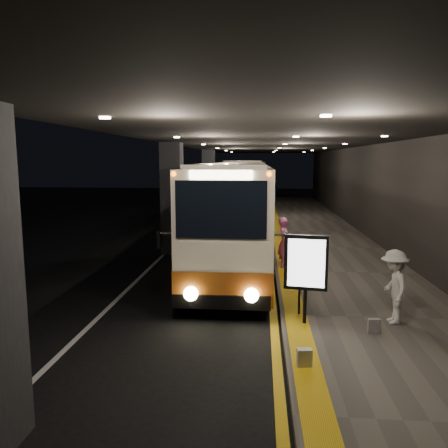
{
  "coord_description": "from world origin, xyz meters",
  "views": [
    {
      "loc": [
        2.02,
        -13.0,
        3.7
      ],
      "look_at": [
        0.85,
        0.63,
        1.7
      ],
      "focal_mm": 35.0,
      "sensor_mm": 36.0,
      "label": 1
    }
  ],
  "objects_px": {
    "info_sign": "(306,264)",
    "stanchion_post": "(299,292)",
    "coach_second": "(246,190)",
    "coach_third": "(249,181)",
    "bag_plain": "(304,358)",
    "bag_polka": "(374,326)",
    "passenger_boarding": "(284,242)",
    "coach_main": "(236,219)",
    "passenger_waiting_white": "(394,287)"
  },
  "relations": [
    {
      "from": "info_sign",
      "to": "stanchion_post",
      "type": "height_order",
      "value": "info_sign"
    },
    {
      "from": "coach_second",
      "to": "coach_third",
      "type": "bearing_deg",
      "value": 92.24
    },
    {
      "from": "bag_plain",
      "to": "stanchion_post",
      "type": "height_order",
      "value": "stanchion_post"
    },
    {
      "from": "bag_plain",
      "to": "bag_polka",
      "type": "bearing_deg",
      "value": 45.64
    },
    {
      "from": "bag_plain",
      "to": "info_sign",
      "type": "xyz_separation_m",
      "value": [
        0.2,
        2.05,
        1.17
      ]
    },
    {
      "from": "coach_second",
      "to": "coach_third",
      "type": "height_order",
      "value": "coach_second"
    },
    {
      "from": "coach_second",
      "to": "passenger_boarding",
      "type": "bearing_deg",
      "value": -81.9
    },
    {
      "from": "coach_main",
      "to": "coach_third",
      "type": "relative_size",
      "value": 1.03
    },
    {
      "from": "coach_main",
      "to": "bag_plain",
      "type": "xyz_separation_m",
      "value": [
        1.66,
        -7.8,
        -1.37
      ]
    },
    {
      "from": "bag_plain",
      "to": "stanchion_post",
      "type": "bearing_deg",
      "value": 87.25
    },
    {
      "from": "coach_second",
      "to": "passenger_boarding",
      "type": "relative_size",
      "value": 6.81
    },
    {
      "from": "coach_third",
      "to": "stanchion_post",
      "type": "xyz_separation_m",
      "value": [
        2.13,
        -33.14,
        -0.96
      ]
    },
    {
      "from": "passenger_boarding",
      "to": "stanchion_post",
      "type": "distance_m",
      "value": 4.58
    },
    {
      "from": "info_sign",
      "to": "passenger_boarding",
      "type": "bearing_deg",
      "value": 100.96
    },
    {
      "from": "info_sign",
      "to": "stanchion_post",
      "type": "xyz_separation_m",
      "value": [
        -0.07,
        0.57,
        -0.79
      ]
    },
    {
      "from": "passenger_boarding",
      "to": "stanchion_post",
      "type": "xyz_separation_m",
      "value": [
        0.13,
        -4.56,
        -0.3
      ]
    },
    {
      "from": "passenger_boarding",
      "to": "passenger_waiting_white",
      "type": "distance_m",
      "value": 5.35
    },
    {
      "from": "bag_polka",
      "to": "stanchion_post",
      "type": "relative_size",
      "value": 0.28
    },
    {
      "from": "coach_main",
      "to": "bag_plain",
      "type": "height_order",
      "value": "coach_main"
    },
    {
      "from": "coach_second",
      "to": "bag_plain",
      "type": "bearing_deg",
      "value": -84.02
    },
    {
      "from": "coach_main",
      "to": "bag_plain",
      "type": "distance_m",
      "value": 8.09
    },
    {
      "from": "coach_main",
      "to": "info_sign",
      "type": "relative_size",
      "value": 5.72
    },
    {
      "from": "bag_polka",
      "to": "coach_third",
      "type": "bearing_deg",
      "value": 96.01
    },
    {
      "from": "passenger_waiting_white",
      "to": "info_sign",
      "type": "relative_size",
      "value": 0.83
    },
    {
      "from": "info_sign",
      "to": "coach_third",
      "type": "bearing_deg",
      "value": 102.48
    },
    {
      "from": "coach_main",
      "to": "bag_polka",
      "type": "bearing_deg",
      "value": -62.62
    },
    {
      "from": "passenger_waiting_white",
      "to": "bag_polka",
      "type": "xyz_separation_m",
      "value": [
        -0.56,
        -0.66,
        -0.67
      ]
    },
    {
      "from": "coach_third",
      "to": "bag_plain",
      "type": "bearing_deg",
      "value": -86.54
    },
    {
      "from": "coach_second",
      "to": "bag_polka",
      "type": "xyz_separation_m",
      "value": [
        3.4,
        -20.98,
        -1.42
      ]
    },
    {
      "from": "coach_third",
      "to": "passenger_boarding",
      "type": "distance_m",
      "value": 28.65
    },
    {
      "from": "bag_plain",
      "to": "info_sign",
      "type": "distance_m",
      "value": 2.37
    },
    {
      "from": "passenger_waiting_white",
      "to": "bag_plain",
      "type": "bearing_deg",
      "value": -41.3
    },
    {
      "from": "passenger_waiting_white",
      "to": "bag_polka",
      "type": "relative_size",
      "value": 5.34
    },
    {
      "from": "coach_second",
      "to": "bag_polka",
      "type": "height_order",
      "value": "coach_second"
    },
    {
      "from": "passenger_waiting_white",
      "to": "coach_main",
      "type": "bearing_deg",
      "value": -143.57
    },
    {
      "from": "coach_main",
      "to": "passenger_boarding",
      "type": "height_order",
      "value": "coach_main"
    },
    {
      "from": "info_sign",
      "to": "coach_main",
      "type": "bearing_deg",
      "value": 116.66
    },
    {
      "from": "passenger_waiting_white",
      "to": "bag_polka",
      "type": "distance_m",
      "value": 1.09
    },
    {
      "from": "coach_third",
      "to": "bag_polka",
      "type": "distance_m",
      "value": 34.35
    },
    {
      "from": "coach_second",
      "to": "bag_polka",
      "type": "relative_size",
      "value": 37.35
    },
    {
      "from": "coach_second",
      "to": "coach_third",
      "type": "distance_m",
      "value": 13.15
    },
    {
      "from": "bag_plain",
      "to": "coach_second",
      "type": "bearing_deg",
      "value": 94.59
    },
    {
      "from": "passenger_boarding",
      "to": "passenger_waiting_white",
      "type": "height_order",
      "value": "passenger_boarding"
    },
    {
      "from": "bag_plain",
      "to": "coach_third",
      "type": "bearing_deg",
      "value": 93.22
    },
    {
      "from": "bag_plain",
      "to": "passenger_waiting_white",
      "type": "bearing_deg",
      "value": 46.79
    },
    {
      "from": "coach_third",
      "to": "bag_polka",
      "type": "relative_size",
      "value": 35.78
    },
    {
      "from": "bag_polka",
      "to": "passenger_boarding",
      "type": "bearing_deg",
      "value": 105.88
    },
    {
      "from": "coach_main",
      "to": "bag_polka",
      "type": "xyz_separation_m",
      "value": [
        3.24,
        -6.18,
        -1.38
      ]
    },
    {
      "from": "bag_polka",
      "to": "bag_plain",
      "type": "xyz_separation_m",
      "value": [
        -1.58,
        -1.62,
        0.01
      ]
    },
    {
      "from": "coach_second",
      "to": "stanchion_post",
      "type": "xyz_separation_m",
      "value": [
        1.94,
        -19.99,
        -1.03
      ]
    }
  ]
}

